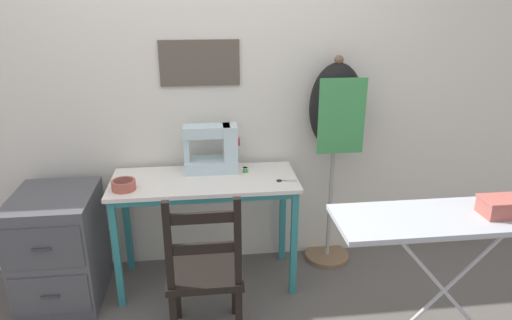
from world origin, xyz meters
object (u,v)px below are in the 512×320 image
object	(u,v)px
fabric_bowl	(124,185)
thread_spool_near_machine	(245,170)
sewing_machine	(214,150)
dress_form	(336,117)
filing_cabinet	(60,247)
wooden_chair	(205,272)
scissors	(283,181)
ironing_board	(456,223)
storage_box	(502,206)

from	to	relation	value
fabric_bowl	thread_spool_near_machine	size ratio (longest dim) A/B	3.68
sewing_machine	dress_form	xyz separation A→B (m)	(0.80, 0.04, 0.18)
sewing_machine	filing_cabinet	distance (m)	1.13
wooden_chair	filing_cabinet	xyz separation A→B (m)	(-0.89, 0.49, -0.08)
sewing_machine	filing_cabinet	bearing A→B (deg)	-168.62
thread_spool_near_machine	filing_cabinet	world-z (taller)	thread_spool_near_machine
scissors	ironing_board	distance (m)	1.02
wooden_chair	storage_box	distance (m)	1.52
fabric_bowl	wooden_chair	xyz separation A→B (m)	(0.46, -0.44, -0.35)
sewing_machine	storage_box	world-z (taller)	sewing_machine
sewing_machine	scissors	bearing A→B (deg)	-28.93
filing_cabinet	dress_form	world-z (taller)	dress_form
filing_cabinet	sewing_machine	bearing A→B (deg)	11.38
scissors	dress_form	bearing A→B (deg)	34.97
sewing_machine	wooden_chair	world-z (taller)	sewing_machine
scissors	thread_spool_near_machine	distance (m)	0.28
storage_box	dress_form	bearing A→B (deg)	117.30
wooden_chair	storage_box	world-z (taller)	storage_box
dress_form	storage_box	bearing A→B (deg)	-62.70
dress_form	storage_box	world-z (taller)	dress_form
sewing_machine	filing_cabinet	world-z (taller)	sewing_machine
scissors	thread_spool_near_machine	bearing A→B (deg)	142.21
dress_form	storage_box	xyz separation A→B (m)	(0.53, -1.03, -0.18)
scissors	ironing_board	world-z (taller)	ironing_board
thread_spool_near_machine	ironing_board	world-z (taller)	ironing_board
scissors	wooden_chair	distance (m)	0.75
sewing_machine	thread_spool_near_machine	distance (m)	0.24
scissors	filing_cabinet	xyz separation A→B (m)	(-1.39, 0.03, -0.39)
fabric_bowl	wooden_chair	world-z (taller)	wooden_chair
thread_spool_near_machine	ironing_board	xyz separation A→B (m)	(0.93, -0.90, 0.04)
fabric_bowl	ironing_board	size ratio (longest dim) A/B	0.12
scissors	ironing_board	size ratio (longest dim) A/B	0.11
dress_form	ironing_board	distance (m)	1.09
scissors	wooden_chair	bearing A→B (deg)	-137.67
wooden_chair	filing_cabinet	size ratio (longest dim) A/B	1.30
sewing_machine	wooden_chair	distance (m)	0.83
dress_form	ironing_board	bearing A→B (deg)	-72.13
wooden_chair	sewing_machine	bearing A→B (deg)	82.84
wooden_chair	ironing_board	bearing A→B (deg)	-12.71
filing_cabinet	storage_box	xyz separation A→B (m)	(2.31, -0.79, 0.53)
ironing_board	scissors	bearing A→B (deg)	134.35
scissors	storage_box	bearing A→B (deg)	-39.33
sewing_machine	ironing_board	size ratio (longest dim) A/B	0.30
filing_cabinet	storage_box	distance (m)	2.50
sewing_machine	fabric_bowl	size ratio (longest dim) A/B	2.55
sewing_machine	fabric_bowl	world-z (taller)	sewing_machine
sewing_machine	ironing_board	bearing A→B (deg)	-40.37
wooden_chair	dress_form	size ratio (longest dim) A/B	0.63
thread_spool_near_machine	dress_form	size ratio (longest dim) A/B	0.03
ironing_board	storage_box	size ratio (longest dim) A/B	5.85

